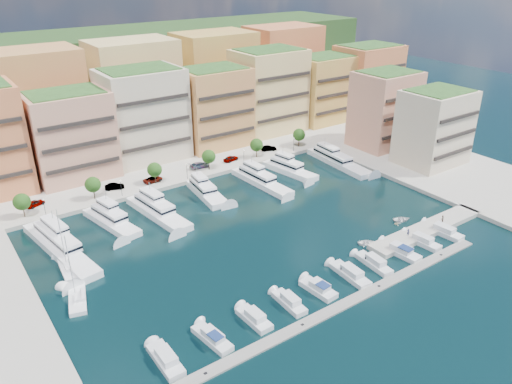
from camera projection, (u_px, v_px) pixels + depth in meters
ground at (256, 230)px, 108.88m from camera, size 400.00×400.00×0.00m
north_quay at (140, 149)px, 154.63m from camera, size 220.00×64.00×2.00m
east_quay at (459, 176)px, 135.39m from camera, size 34.00×76.00×2.00m
hillside at (89, 113)px, 190.06m from camera, size 240.00×40.00×58.00m
south_pontoon at (343, 306)px, 85.17m from camera, size 72.00×2.20×0.35m
finger_pier at (427, 231)px, 108.33m from camera, size 32.00×5.00×2.00m
apartment_2 at (71, 135)px, 128.49m from camera, size 20.00×15.50×22.80m
apartment_3 at (143, 115)px, 140.31m from camera, size 22.00×16.50×25.80m
apartment_4 at (214, 107)px, 150.76m from camera, size 20.00×15.50×23.80m
apartment_5 at (269, 91)px, 163.10m from camera, size 22.00×16.50×26.80m
apartment_6 at (323, 89)px, 173.97m from camera, size 20.00×15.50×22.80m
apartment_7 at (367, 80)px, 182.53m from camera, size 22.00×16.50×24.80m
apartment_east_a at (385, 109)px, 150.79m from camera, size 18.00×14.50×22.80m
apartment_east_b at (434, 127)px, 137.93m from camera, size 18.00×14.50×20.80m
backblock_1 at (37, 103)px, 143.59m from camera, size 26.00×18.00×30.00m
backblock_2 at (135, 88)px, 159.27m from camera, size 26.00×18.00×30.00m
backblock_3 at (215, 77)px, 174.96m from camera, size 26.00×18.00×30.00m
backblock_4 at (283, 67)px, 190.64m from camera, size 26.00×18.00×30.00m
tree_0 at (22, 202)px, 110.67m from camera, size 3.80×3.80×5.65m
tree_1 at (93, 185)px, 119.03m from camera, size 3.80×3.80×5.65m
tree_2 at (155, 170)px, 127.39m from camera, size 3.80×3.80×5.65m
tree_3 at (209, 157)px, 135.76m from camera, size 3.80×3.80×5.65m
tree_4 at (257, 145)px, 144.12m from camera, size 3.80×3.80×5.65m
tree_5 at (299, 135)px, 152.49m from camera, size 3.80×3.80×5.65m
lamppost_0 at (44, 205)px, 111.45m from camera, size 0.30×0.30×4.20m
lamppost_1 at (121, 185)px, 120.86m from camera, size 0.30×0.30×4.20m
lamppost_2 at (187, 169)px, 130.27m from camera, size 0.30×0.30×4.20m
lamppost_3 at (244, 155)px, 139.68m from camera, size 0.30×0.30×4.20m
lamppost_4 at (294, 142)px, 149.09m from camera, size 0.30×0.30×4.20m
yacht_0 at (58, 245)px, 100.89m from camera, size 8.34×27.89×7.30m
yacht_1 at (110, 220)px, 110.72m from camera, size 7.54×18.31×7.30m
yacht_2 at (156, 210)px, 114.84m from camera, size 7.08×22.00×7.30m
yacht_3 at (206, 191)px, 124.23m from camera, size 6.21×16.66×7.30m
yacht_4 at (260, 180)px, 130.51m from camera, size 5.38×21.24×7.30m
yacht_5 at (288, 168)px, 137.44m from camera, size 6.77×17.77×7.30m
yacht_6 at (336, 160)px, 143.21m from camera, size 6.26×24.15×7.30m
cruiser_0 at (166, 360)px, 72.97m from camera, size 2.77×8.10×2.55m
cruiser_1 at (212, 338)px, 77.08m from camera, size 3.40×8.14×2.66m
cruiser_2 at (254, 319)px, 81.27m from camera, size 2.85×7.21×2.55m
cruiser_3 at (289, 303)px, 85.10m from camera, size 2.66×7.51×2.55m
cruiser_4 at (319, 289)px, 88.55m from camera, size 3.38×7.36×2.66m
cruiser_5 at (350, 274)px, 92.67m from camera, size 3.26×9.22×2.55m
cruiser_6 at (374, 263)px, 95.98m from camera, size 3.08×8.67×2.55m
cruiser_7 at (400, 251)px, 99.85m from camera, size 3.65×9.08×2.66m
cruiser_8 at (421, 241)px, 103.45m from camera, size 3.12×8.54×2.55m
cruiser_9 at (443, 231)px, 107.16m from camera, size 3.47×9.18×2.55m
sailboat_1 at (78, 299)px, 86.37m from camera, size 5.19×9.59×13.20m
sailboat_2 at (68, 268)px, 94.82m from camera, size 3.50×9.74×13.20m
tender_2 at (402, 219)px, 112.36m from camera, size 4.77×4.14×0.83m
tender_0 at (366, 243)px, 103.33m from camera, size 4.27×3.73×0.74m
tender_1 at (397, 223)px, 110.80m from camera, size 1.71×1.60×0.72m
car_0 at (35, 203)px, 116.75m from camera, size 4.87×3.34×1.54m
car_1 at (114, 186)px, 125.26m from camera, size 5.04×2.97×1.57m
car_2 at (153, 179)px, 129.38m from camera, size 5.40×2.99×1.43m
car_3 at (199, 165)px, 137.98m from camera, size 5.69×2.32×1.65m
car_4 at (231, 158)px, 142.56m from camera, size 5.00×2.72×1.61m
car_5 at (269, 148)px, 150.28m from camera, size 4.93×3.24×1.54m
person_0 at (408, 232)px, 104.43m from camera, size 0.43×0.60×1.56m
person_1 at (442, 219)px, 109.50m from camera, size 0.95×0.81×1.71m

